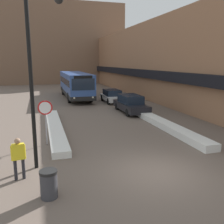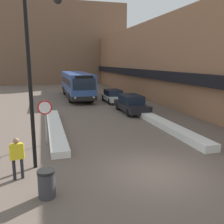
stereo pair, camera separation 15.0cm
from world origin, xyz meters
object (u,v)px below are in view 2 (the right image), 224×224
(parked_car_back, at_px, (113,96))
(pedestrian, at_px, (17,155))
(parked_car_front, at_px, (131,104))
(stop_sign, at_px, (45,113))
(street_lamp, at_px, (36,64))
(city_bus, at_px, (77,84))
(trash_bin, at_px, (47,184))

(parked_car_back, xyz_separation_m, pedestrian, (-8.51, -16.78, 0.28))
(pedestrian, bearing_deg, parked_car_front, 42.76)
(parked_car_front, relative_size, stop_sign, 2.01)
(stop_sign, xyz_separation_m, street_lamp, (-0.26, -2.97, 2.57))
(parked_car_front, relative_size, street_lamp, 0.69)
(parked_car_front, bearing_deg, parked_car_back, 90.00)
(city_bus, bearing_deg, stop_sign, -102.98)
(parked_car_front, xyz_separation_m, stop_sign, (-7.40, -6.99, 0.99))
(city_bus, relative_size, parked_car_front, 2.44)
(stop_sign, height_order, pedestrian, stop_sign)
(parked_car_front, xyz_separation_m, pedestrian, (-8.51, -10.91, 0.22))
(parked_car_front, bearing_deg, trash_bin, -120.82)
(street_lamp, bearing_deg, pedestrian, -132.02)
(parked_car_back, relative_size, pedestrian, 2.69)
(street_lamp, height_order, pedestrian, street_lamp)
(stop_sign, bearing_deg, parked_car_back, 60.08)
(city_bus, height_order, street_lamp, street_lamp)
(city_bus, distance_m, street_lamp, 20.79)
(parked_car_back, distance_m, trash_bin, 19.89)
(parked_car_front, relative_size, trash_bin, 5.11)
(parked_car_back, bearing_deg, city_bus, 128.19)
(street_lamp, bearing_deg, stop_sign, 85.01)
(parked_car_back, distance_m, stop_sign, 14.87)
(parked_car_back, bearing_deg, trash_bin, -112.13)
(city_bus, relative_size, street_lamp, 1.68)
(stop_sign, relative_size, street_lamp, 0.34)
(stop_sign, bearing_deg, city_bus, 77.02)
(street_lamp, bearing_deg, parked_car_back, 64.18)
(city_bus, xyz_separation_m, parked_car_back, (3.43, -4.36, -1.00))
(parked_car_back, relative_size, stop_sign, 1.82)
(parked_car_front, xyz_separation_m, street_lamp, (-7.66, -9.97, 3.56))
(stop_sign, relative_size, pedestrian, 1.48)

